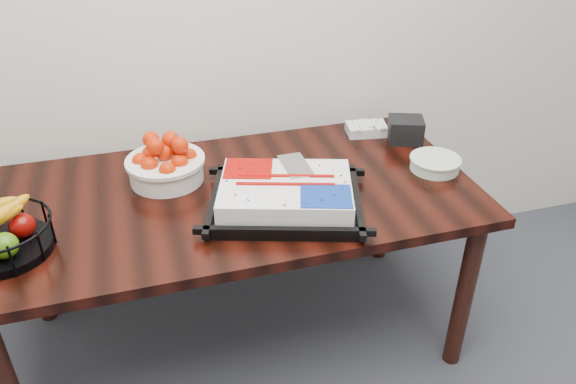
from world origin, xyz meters
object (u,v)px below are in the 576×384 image
object	(u,v)px
plate_stack	(435,164)
napkin_box	(406,130)
table	(234,211)
tangerine_bowl	(165,161)
fruit_basket	(1,234)
cake_tray	(286,195)

from	to	relation	value
plate_stack	napkin_box	size ratio (longest dim) A/B	1.39
table	tangerine_bowl	bearing A→B (deg)	145.34
tangerine_bowl	fruit_basket	distance (m)	0.62
cake_tray	plate_stack	bearing A→B (deg)	8.61
cake_tray	napkin_box	bearing A→B (deg)	29.33
fruit_basket	napkin_box	bearing A→B (deg)	12.98
table	tangerine_bowl	distance (m)	0.32
napkin_box	tangerine_bowl	bearing A→B (deg)	-177.13
cake_tray	napkin_box	world-z (taller)	cake_tray
table	cake_tray	world-z (taller)	cake_tray
napkin_box	fruit_basket	bearing A→B (deg)	-167.02
fruit_basket	table	bearing A→B (deg)	11.47
table	cake_tray	bearing A→B (deg)	-44.09
fruit_basket	napkin_box	xyz separation A→B (m)	(1.56, 0.36, -0.02)
plate_stack	tangerine_bowl	bearing A→B (deg)	168.31
fruit_basket	napkin_box	distance (m)	1.60
napkin_box	cake_tray	bearing A→B (deg)	-150.67
table	plate_stack	world-z (taller)	plate_stack
tangerine_bowl	napkin_box	world-z (taller)	tangerine_bowl
plate_stack	napkin_box	world-z (taller)	napkin_box
cake_tray	fruit_basket	bearing A→B (deg)	179.97
plate_stack	napkin_box	xyz separation A→B (m)	(0.00, 0.26, 0.03)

